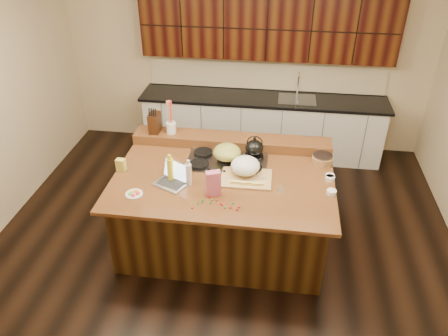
# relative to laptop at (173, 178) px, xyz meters

# --- Properties ---
(room) EXTENTS (5.52, 5.02, 2.72)m
(room) POSITION_rel_laptop_xyz_m (0.52, 0.19, 0.37)
(room) COLOR black
(room) RESTS_ON ground
(island) EXTENTS (2.40, 1.60, 0.92)m
(island) POSITION_rel_laptop_xyz_m (0.52, 0.19, -0.52)
(island) COLOR black
(island) RESTS_ON ground
(back_ledge) EXTENTS (2.40, 0.30, 0.12)m
(back_ledge) POSITION_rel_laptop_xyz_m (0.52, 0.89, -0.00)
(back_ledge) COLOR black
(back_ledge) RESTS_ON island
(cooktop) EXTENTS (0.92, 0.52, 0.05)m
(cooktop) POSITION_rel_laptop_xyz_m (0.52, 0.49, -0.05)
(cooktop) COLOR gray
(cooktop) RESTS_ON island
(back_counter) EXTENTS (3.70, 0.66, 2.40)m
(back_counter) POSITION_rel_laptop_xyz_m (0.82, 2.41, 0.00)
(back_counter) COLOR silver
(back_counter) RESTS_ON ground
(kettle) EXTENTS (0.21, 0.21, 0.19)m
(kettle) POSITION_rel_laptop_xyz_m (0.82, 0.62, 0.08)
(kettle) COLOR black
(kettle) RESTS_ON cooktop
(green_bowl) EXTENTS (0.38, 0.38, 0.18)m
(green_bowl) POSITION_rel_laptop_xyz_m (0.52, 0.49, 0.07)
(green_bowl) COLOR olive
(green_bowl) RESTS_ON cooktop
(laptop) EXTENTS (0.41, 0.37, 0.23)m
(laptop) POSITION_rel_laptop_xyz_m (0.00, 0.00, 0.00)
(laptop) COLOR #B7B7BC
(laptop) RESTS_ON island
(oil_bottle) EXTENTS (0.08, 0.08, 0.27)m
(oil_bottle) POSITION_rel_laptop_xyz_m (-0.03, 0.04, 0.07)
(oil_bottle) COLOR yellow
(oil_bottle) RESTS_ON island
(vinegar_bottle) EXTENTS (0.07, 0.07, 0.25)m
(vinegar_bottle) POSITION_rel_laptop_xyz_m (0.18, -0.01, 0.06)
(vinegar_bottle) COLOR silver
(vinegar_bottle) RESTS_ON island
(wooden_tray) EXTENTS (0.55, 0.44, 0.22)m
(wooden_tray) POSITION_rel_laptop_xyz_m (0.75, 0.23, 0.04)
(wooden_tray) COLOR tan
(wooden_tray) RESTS_ON island
(ramekin_a) EXTENTS (0.10, 0.10, 0.04)m
(ramekin_a) POSITION_rel_laptop_xyz_m (1.66, 0.02, -0.04)
(ramekin_a) COLOR white
(ramekin_a) RESTS_ON island
(ramekin_b) EXTENTS (0.13, 0.13, 0.04)m
(ramekin_b) POSITION_rel_laptop_xyz_m (1.67, 0.28, -0.04)
(ramekin_b) COLOR white
(ramekin_b) RESTS_ON island
(ramekin_c) EXTENTS (0.13, 0.13, 0.04)m
(ramekin_c) POSITION_rel_laptop_xyz_m (1.67, 0.32, -0.04)
(ramekin_c) COLOR white
(ramekin_c) RESTS_ON island
(strainer_bowl) EXTENTS (0.28, 0.28, 0.09)m
(strainer_bowl) POSITION_rel_laptop_xyz_m (1.60, 0.62, -0.02)
(strainer_bowl) COLOR #996B3F
(strainer_bowl) RESTS_ON island
(kitchen_timer) EXTENTS (0.10, 0.10, 0.07)m
(kitchen_timer) POSITION_rel_laptop_xyz_m (1.15, 0.02, -0.03)
(kitchen_timer) COLOR silver
(kitchen_timer) RESTS_ON island
(pink_bag) EXTENTS (0.17, 0.13, 0.28)m
(pink_bag) POSITION_rel_laptop_xyz_m (0.46, -0.15, 0.08)
(pink_bag) COLOR #C45C7C
(pink_bag) RESTS_ON island
(candy_plate) EXTENTS (0.23, 0.23, 0.01)m
(candy_plate) POSITION_rel_laptop_xyz_m (-0.35, -0.27, -0.06)
(candy_plate) COLOR white
(candy_plate) RESTS_ON island
(package_box) EXTENTS (0.11, 0.08, 0.14)m
(package_box) POSITION_rel_laptop_xyz_m (-0.63, 0.16, 0.01)
(package_box) COLOR gold
(package_box) RESTS_ON island
(utensil_crock) EXTENTS (0.13, 0.13, 0.14)m
(utensil_crock) POSITION_rel_laptop_xyz_m (-0.23, 0.89, 0.13)
(utensil_crock) COLOR white
(utensil_crock) RESTS_ON back_ledge
(knife_block) EXTENTS (0.12, 0.20, 0.24)m
(knife_block) POSITION_rel_laptop_xyz_m (-0.43, 0.89, 0.18)
(knife_block) COLOR black
(knife_block) RESTS_ON back_ledge
(gumdrop_0) EXTENTS (0.02, 0.02, 0.02)m
(gumdrop_0) POSITION_rel_laptop_xyz_m (0.51, -0.26, -0.05)
(gumdrop_0) COLOR red
(gumdrop_0) RESTS_ON island
(gumdrop_1) EXTENTS (0.02, 0.02, 0.02)m
(gumdrop_1) POSITION_rel_laptop_xyz_m (0.37, -0.27, -0.05)
(gumdrop_1) COLOR #198C26
(gumdrop_1) RESTS_ON island
(gumdrop_2) EXTENTS (0.02, 0.02, 0.02)m
(gumdrop_2) POSITION_rel_laptop_xyz_m (0.73, -0.38, -0.05)
(gumdrop_2) COLOR red
(gumdrop_2) RESTS_ON island
(gumdrop_3) EXTENTS (0.02, 0.02, 0.02)m
(gumdrop_3) POSITION_rel_laptop_xyz_m (0.47, -0.27, -0.05)
(gumdrop_3) COLOR #198C26
(gumdrop_3) RESTS_ON island
(gumdrop_4) EXTENTS (0.02, 0.02, 0.02)m
(gumdrop_4) POSITION_rel_laptop_xyz_m (0.56, -0.31, -0.05)
(gumdrop_4) COLOR red
(gumdrop_4) RESTS_ON island
(gumdrop_5) EXTENTS (0.02, 0.02, 0.02)m
(gumdrop_5) POSITION_rel_laptop_xyz_m (0.33, -0.33, -0.05)
(gumdrop_5) COLOR #198C26
(gumdrop_5) RESTS_ON island
(gumdrop_6) EXTENTS (0.02, 0.02, 0.02)m
(gumdrop_6) POSITION_rel_laptop_xyz_m (0.29, -0.42, -0.05)
(gumdrop_6) COLOR red
(gumdrop_6) RESTS_ON island
(gumdrop_7) EXTENTS (0.02, 0.02, 0.02)m
(gumdrop_7) POSITION_rel_laptop_xyz_m (0.46, -0.31, -0.05)
(gumdrop_7) COLOR #198C26
(gumdrop_7) RESTS_ON island
(gumdrop_8) EXTENTS (0.02, 0.02, 0.02)m
(gumdrop_8) POSITION_rel_laptop_xyz_m (0.43, -0.21, -0.05)
(gumdrop_8) COLOR red
(gumdrop_8) RESTS_ON island
(gumdrop_9) EXTENTS (0.02, 0.02, 0.02)m
(gumdrop_9) POSITION_rel_laptop_xyz_m (0.61, -0.37, -0.05)
(gumdrop_9) COLOR #198C26
(gumdrop_9) RESTS_ON island
(gumdrop_10) EXTENTS (0.02, 0.02, 0.02)m
(gumdrop_10) POSITION_rel_laptop_xyz_m (0.58, -0.32, -0.05)
(gumdrop_10) COLOR red
(gumdrop_10) RESTS_ON island
(gumdrop_11) EXTENTS (0.02, 0.02, 0.02)m
(gumdrop_11) POSITION_rel_laptop_xyz_m (0.68, -0.29, -0.05)
(gumdrop_11) COLOR #198C26
(gumdrop_11) RESTS_ON island
(gumdrop_12) EXTENTS (0.02, 0.02, 0.02)m
(gumdrop_12) POSITION_rel_laptop_xyz_m (0.66, -0.36, -0.05)
(gumdrop_12) COLOR red
(gumdrop_12) RESTS_ON island
(gumdrop_13) EXTENTS (0.02, 0.02, 0.02)m
(gumdrop_13) POSITION_rel_laptop_xyz_m (0.38, -0.31, -0.05)
(gumdrop_13) COLOR #198C26
(gumdrop_13) RESTS_ON island
(gumdrop_14) EXTENTS (0.02, 0.02, 0.02)m
(gumdrop_14) POSITION_rel_laptop_xyz_m (0.74, -0.34, -0.05)
(gumdrop_14) COLOR red
(gumdrop_14) RESTS_ON island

